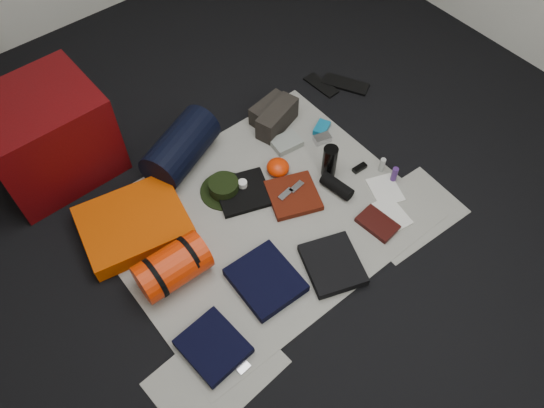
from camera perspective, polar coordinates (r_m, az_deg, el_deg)
floor at (r=2.95m, az=-1.14°, el=-1.47°), size 4.50×4.50×0.02m
newspaper_mat at (r=2.94m, az=-1.15°, el=-1.33°), size 1.60×1.30×0.01m
newspaper_sheet_front_left at (r=2.57m, az=-5.99°, el=-17.62°), size 0.61×0.44×0.00m
newspaper_sheet_front_right at (r=3.05m, az=14.47°, el=-0.96°), size 0.60×0.43×0.00m
red_cabinet at (r=3.20m, az=-23.11°, el=6.66°), size 0.65×0.55×0.54m
sleeping_pad at (r=2.94m, az=-14.64°, el=-2.08°), size 0.62×0.54×0.10m
stuff_sack at (r=2.69m, az=-10.65°, el=-6.65°), size 0.37×0.22×0.21m
sack_strap_left at (r=2.68m, az=-12.45°, el=-7.77°), size 0.02×0.22×0.22m
sack_strap_right at (r=2.71m, az=-8.89°, el=-5.49°), size 0.03×0.22×0.22m
navy_duffel at (r=3.12m, az=-9.78°, el=6.00°), size 0.54×0.42×0.25m
boonie_brim at (r=3.04m, az=-5.15°, el=1.43°), size 0.34×0.34×0.01m
boonie_crown at (r=3.01m, az=-5.21°, el=1.90°), size 0.17×0.17×0.08m
hiking_boot_left at (r=3.30m, az=0.56°, el=9.21°), size 0.33×0.20×0.16m
hiking_boot_right at (r=3.37m, az=-0.44°, el=10.11°), size 0.27×0.14×0.13m
flip_flop_left at (r=3.64m, az=5.31°, el=12.61°), size 0.11×0.25×0.01m
flip_flop_right at (r=3.67m, az=7.91°, el=12.66°), size 0.25×0.32×0.02m
trousers_navy_a at (r=2.58m, az=-6.34°, el=-14.97°), size 0.28×0.31×0.05m
trousers_navy_b at (r=2.70m, az=-0.69°, el=-8.18°), size 0.31×0.35×0.05m
trousers_charcoal at (r=2.77m, az=6.53°, el=-6.49°), size 0.36×0.39×0.05m
black_tshirt at (r=3.02m, az=-3.11°, el=1.27°), size 0.37×0.35×0.03m
red_shirt at (r=3.00m, az=2.30°, el=0.93°), size 0.35×0.35×0.04m
orange_stuff_sack at (r=3.09m, az=0.64°, el=3.97°), size 0.16×0.16×0.09m
first_aid_pouch at (r=3.24m, az=1.56°, el=6.61°), size 0.19×0.15×0.04m
water_bottle at (r=3.05m, az=6.21°, el=4.58°), size 0.11×0.11×0.21m
speaker at (r=3.03m, az=6.98°, el=1.90°), size 0.10×0.21×0.08m
compact_camera at (r=3.28m, az=5.42°, el=7.01°), size 0.12×0.09×0.04m
cyan_case at (r=3.34m, az=5.37°, el=8.13°), size 0.14×0.12×0.04m
toiletry_purple at (r=3.12m, az=13.02°, el=3.11°), size 0.04×0.04×0.10m
toiletry_clear at (r=3.16m, az=11.77°, el=4.14°), size 0.04×0.04×0.10m
paperback_book at (r=2.95m, az=11.28°, el=-2.08°), size 0.16×0.23×0.03m
map_booklet at (r=3.01m, az=12.66°, el=-1.09°), size 0.18×0.24×0.01m
map_printout at (r=3.10m, az=12.08°, el=1.51°), size 0.22×0.25×0.01m
sunglasses at (r=3.17m, az=9.40°, el=3.84°), size 0.09×0.04×0.02m
key_cluster at (r=2.56m, az=-3.27°, el=-16.98°), size 0.07×0.07×0.01m
tape_roll at (r=3.01m, az=-3.18°, el=2.19°), size 0.05×0.05×0.04m
energy_bar_a at (r=2.97m, az=1.48°, el=1.06°), size 0.10×0.05×0.01m
energy_bar_b at (r=3.00m, az=2.65°, el=1.84°), size 0.10×0.05×0.01m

